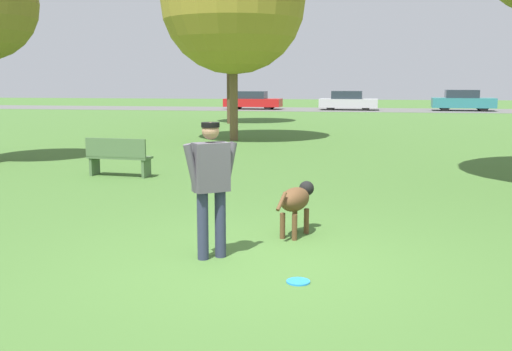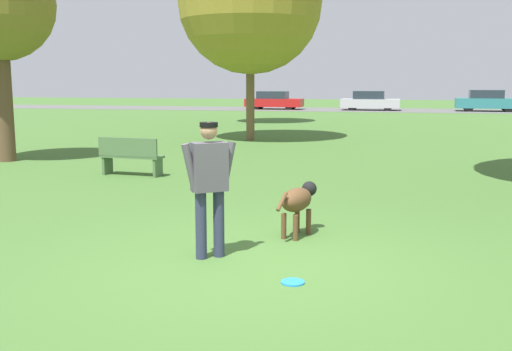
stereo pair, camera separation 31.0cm
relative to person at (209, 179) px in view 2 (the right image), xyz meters
The scene contains 11 objects.
ground_plane 1.07m from the person, 12.84° to the right, with size 120.00×120.00×0.00m, color #426B2D.
far_road_strip 36.40m from the person, 89.19° to the left, with size 120.00×6.00×0.01m.
person is the anchor object (origin of this frame).
dog 1.56m from the person, 54.71° to the left, with size 0.50×1.03×0.69m.
frisbee 1.58m from the person, 32.34° to the right, with size 0.25×0.25×0.02m.
tree_mid_center 14.43m from the person, 100.90° to the left, with size 4.86×4.86×7.12m.
tree_far_left 22.61m from the person, 101.65° to the left, with size 4.00×4.00×7.30m.
parked_car_red 36.59m from the person, 99.45° to the left, with size 4.10×1.86×1.29m.
parked_car_silver 36.04m from the person, 88.72° to the left, with size 4.07×1.90×1.33m.
parked_car_teal 37.19m from the person, 76.74° to the left, with size 4.20×1.95×1.43m.
park_bench 6.51m from the person, 122.09° to the left, with size 1.43×0.53×0.84m.
Camera 2 is at (1.46, -6.42, 2.06)m, focal length 42.00 mm.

